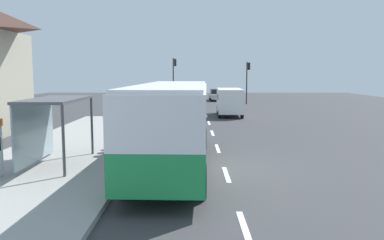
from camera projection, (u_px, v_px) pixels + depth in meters
The scene contains 20 objects.
ground_plane at pixel (206, 123), 29.28m from camera, with size 56.00×92.00×0.04m, color #38383A.
sidewalk_platform at pixel (67, 155), 17.35m from camera, with size 6.20×30.00×0.18m, color #999993.
lane_stripe_seg_0 at pixel (245, 228), 9.41m from camera, with size 0.16×2.20×0.01m, color silver.
lane_stripe_seg_1 at pixel (227, 174), 14.38m from camera, with size 0.16×2.20×0.01m, color silver.
lane_stripe_seg_2 at pixel (218, 148), 19.34m from camera, with size 0.16×2.20×0.01m, color silver.
lane_stripe_seg_3 at pixel (213, 133), 24.31m from camera, with size 0.16×2.20×0.01m, color silver.
lane_stripe_seg_4 at pixel (209, 123), 29.28m from camera, with size 0.16×2.20×0.01m, color silver.
lane_stripe_seg_5 at pixel (207, 116), 34.24m from camera, with size 0.16×2.20×0.01m, color silver.
lane_stripe_seg_6 at pixel (205, 110), 39.21m from camera, with size 0.16×2.20×0.01m, color silver.
lane_stripe_seg_7 at pixel (204, 106), 44.17m from camera, with size 0.16×2.20×0.01m, color silver.
bus at pixel (173, 120), 15.23m from camera, with size 2.89×11.09×3.21m.
white_van at pixel (230, 100), 34.11m from camera, with size 2.16×5.26×2.30m.
sedan_near at pixel (217, 95), 53.03m from camera, with size 1.96×4.46×1.52m.
recycling_bin_blue at pixel (117, 143), 17.13m from camera, with size 0.52×0.52×0.95m, color blue.
recycling_bin_green at pixel (120, 140), 17.83m from camera, with size 0.52×0.52×0.95m, color green.
recycling_bin_red at pixel (123, 138), 18.52m from camera, with size 0.52×0.52×0.95m, color red.
recycling_bin_orange at pixel (125, 135), 19.22m from camera, with size 0.52×0.52×0.95m, color orange.
traffic_light_near_side at pixel (248, 76), 46.66m from camera, with size 0.49×0.28×4.92m.
traffic_light_far_side at pixel (174, 74), 47.43m from camera, with size 0.49×0.28×5.37m.
bus_shelter at pixel (48, 114), 15.10m from camera, with size 1.80×4.00×2.50m.
Camera 1 is at (-0.98, -15.05, 3.62)m, focal length 37.55 mm.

